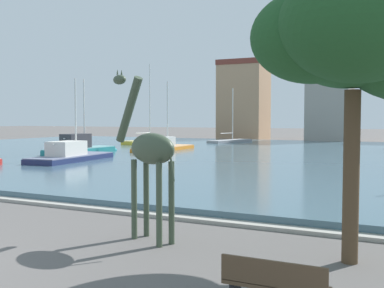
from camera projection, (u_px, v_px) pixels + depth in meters
The scene contains 12 objects.
harbor_water at pixel (273, 155), 38.63m from camera, with size 83.15×48.83×0.33m, color #476675.
quay_edge_coping at pixel (87, 208), 16.44m from camera, with size 83.15×0.50×0.12m, color #ADA89E.
giraffe_statue at pixel (149, 152), 12.13m from camera, with size 2.58×1.39×4.67m.
sailboat_navy at pixel (76, 157), 32.34m from camera, with size 2.98×8.55×6.10m.
sailboat_grey at pixel (233, 142), 57.60m from camera, with size 3.78×8.41×7.09m.
sailboat_orange at pixel (167, 148), 42.91m from camera, with size 2.30×9.37×6.76m.
sailboat_yellow at pixel (151, 143), 54.12m from camera, with size 3.05×8.13×9.67m.
sailboat_teal at pixel (84, 149), 38.96m from camera, with size 2.16×8.25×6.63m.
shade_tree at pixel (370, 37), 9.93m from camera, with size 5.44×4.97×6.39m.
park_bench at pixel (274, 284), 7.66m from camera, with size 1.80×0.44×0.92m.
townhouse_corner_house at pixel (244, 100), 70.55m from camera, with size 6.92×6.45×12.18m.
townhouse_narrow_midrow at pixel (330, 97), 62.39m from camera, with size 5.62×7.59×12.51m.
Camera 1 is at (10.48, -5.32, 3.26)m, focal length 42.70 mm.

